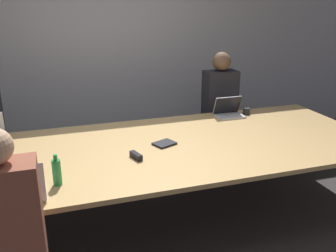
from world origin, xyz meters
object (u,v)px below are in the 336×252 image
(stapler, at_px, (136,156))
(bottle_near_left, at_px, (57,172))
(person_near_left, at_px, (10,245))
(laptop_far_right, at_px, (229,111))
(laptop_near_left, at_px, (18,190))
(cup_far_right, at_px, (246,111))
(person_far_right, at_px, (219,109))

(stapler, bearing_deg, bottle_near_left, -174.02)
(person_near_left, bearing_deg, laptop_far_right, -143.20)
(laptop_near_left, bearing_deg, cup_far_right, -152.17)
(person_far_right, distance_m, laptop_near_left, 2.82)
(person_far_right, height_order, bottle_near_left, person_far_right)
(person_far_right, bearing_deg, bottle_near_left, -143.23)
(cup_far_right, bearing_deg, laptop_far_right, -178.46)
(person_far_right, distance_m, bottle_near_left, 2.52)
(laptop_near_left, xyz_separation_m, person_near_left, (-0.04, -0.40, -0.14))
(person_near_left, relative_size, stapler, 8.79)
(cup_far_right, distance_m, bottle_near_left, 2.44)
(laptop_far_right, relative_size, person_near_left, 0.23)
(bottle_near_left, xyz_separation_m, stapler, (0.65, 0.27, -0.08))
(stapler, bearing_deg, person_near_left, -155.50)
(person_far_right, relative_size, laptop_near_left, 4.00)
(person_near_left, bearing_deg, person_far_right, -138.22)
(laptop_near_left, bearing_deg, bottle_near_left, -147.31)
(laptop_near_left, bearing_deg, person_near_left, 83.57)
(stapler, bearing_deg, person_far_right, 25.23)
(cup_far_right, height_order, bottle_near_left, bottle_near_left)
(laptop_near_left, relative_size, bottle_near_left, 1.50)
(laptop_near_left, relative_size, person_near_left, 0.25)
(person_far_right, distance_m, stapler, 1.84)
(person_far_right, xyz_separation_m, bottle_near_left, (-2.01, -1.51, 0.14))
(bottle_near_left, bearing_deg, person_near_left, -118.07)
(laptop_far_right, bearing_deg, stapler, -146.94)
(person_far_right, bearing_deg, cup_far_right, -67.85)
(person_far_right, xyz_separation_m, stapler, (-1.36, -1.23, 0.06))
(person_near_left, height_order, stapler, person_near_left)
(laptop_far_right, relative_size, stapler, 2.03)
(person_near_left, height_order, bottle_near_left, person_near_left)
(stapler, bearing_deg, laptop_far_right, 16.22)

